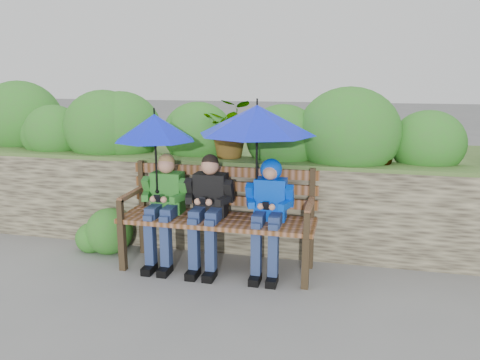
% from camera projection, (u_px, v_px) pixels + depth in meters
% --- Properties ---
extents(ground, '(60.00, 60.00, 0.00)m').
position_uv_depth(ground, '(238.00, 276.00, 4.59)').
color(ground, slate).
rests_on(ground, ground).
extents(garden_backdrop, '(8.00, 2.86, 1.90)m').
position_uv_depth(garden_backdrop, '(259.00, 174.00, 5.93)').
color(garden_backdrop, '#3B352A').
rests_on(garden_backdrop, ground).
extents(park_bench, '(1.96, 0.58, 1.04)m').
position_uv_depth(park_bench, '(219.00, 211.00, 4.73)').
color(park_bench, '#342718').
rests_on(park_bench, ground).
extents(boy_left, '(0.47, 0.55, 1.15)m').
position_uv_depth(boy_left, '(164.00, 203.00, 4.75)').
color(boy_left, '#315924').
rests_on(boy_left, ground).
extents(boy_middle, '(0.48, 0.56, 1.17)m').
position_uv_depth(boy_middle, '(208.00, 205.00, 4.65)').
color(boy_middle, black).
rests_on(boy_middle, ground).
extents(boy_right, '(0.46, 0.56, 1.14)m').
position_uv_depth(boy_right, '(269.00, 206.00, 4.52)').
color(boy_right, '#0742C9').
rests_on(boy_right, ground).
extents(umbrella_left, '(0.82, 0.82, 0.87)m').
position_uv_depth(umbrella_left, '(155.00, 127.00, 4.61)').
color(umbrella_left, '#0A1CDF').
rests_on(umbrella_left, ground).
extents(umbrella_right, '(1.12, 1.12, 0.95)m').
position_uv_depth(umbrella_right, '(257.00, 120.00, 4.39)').
color(umbrella_right, '#0A1CDF').
rests_on(umbrella_right, ground).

